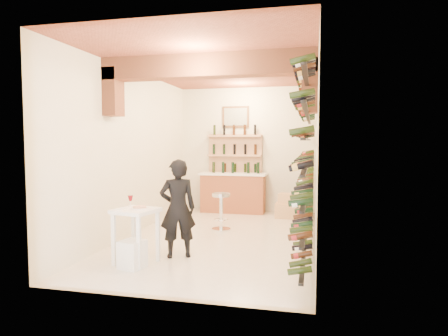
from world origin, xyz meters
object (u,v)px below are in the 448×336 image
object	(u,v)px
back_counter	(233,191)
crate_lower	(288,211)
tasting_table	(136,219)
person	(178,208)
white_stool	(132,254)
chrome_barstool	(221,209)
wine_rack	(304,157)

from	to	relation	value
back_counter	crate_lower	bearing A→B (deg)	-17.58
tasting_table	person	size ratio (longest dim) A/B	0.65
white_stool	chrome_barstool	world-z (taller)	chrome_barstool
crate_lower	back_counter	bearing A→B (deg)	162.42
back_counter	tasting_table	xyz separation A→B (m)	(-0.56, -4.46, 0.14)
chrome_barstool	wine_rack	bearing A→B (deg)	-20.35
chrome_barstool	tasting_table	bearing A→B (deg)	-106.68
back_counter	person	size ratio (longest dim) A/B	1.10
wine_rack	back_counter	xyz separation A→B (m)	(-1.83, 2.65, -1.02)
white_stool	crate_lower	xyz separation A→B (m)	(1.94, 4.23, -0.03)
wine_rack	person	bearing A→B (deg)	-144.09
white_stool	chrome_barstool	distance (m)	2.74
white_stool	crate_lower	bearing A→B (deg)	65.39
wine_rack	chrome_barstool	xyz separation A→B (m)	(-1.66, 0.62, -1.11)
person	crate_lower	bearing A→B (deg)	-137.99
tasting_table	white_stool	xyz separation A→B (m)	(0.04, -0.21, -0.48)
chrome_barstool	crate_lower	world-z (taller)	chrome_barstool
wine_rack	tasting_table	bearing A→B (deg)	-142.79
wine_rack	tasting_table	size ratio (longest dim) A/B	5.72
back_counter	person	world-z (taller)	person
white_stool	chrome_barstool	size ratio (longest dim) A/B	0.53
tasting_table	crate_lower	bearing A→B (deg)	76.82
back_counter	crate_lower	size ratio (longest dim) A/B	2.98
white_stool	crate_lower	distance (m)	4.65
wine_rack	crate_lower	distance (m)	2.63
wine_rack	person	size ratio (longest dim) A/B	3.69
tasting_table	white_stool	bearing A→B (deg)	-66.74
tasting_table	white_stool	distance (m)	0.52
wine_rack	person	xyz separation A→B (m)	(-1.89, -1.37, -0.78)
wine_rack	tasting_table	distance (m)	3.13
crate_lower	white_stool	bearing A→B (deg)	-114.61
tasting_table	person	xyz separation A→B (m)	(0.50, 0.45, 0.10)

